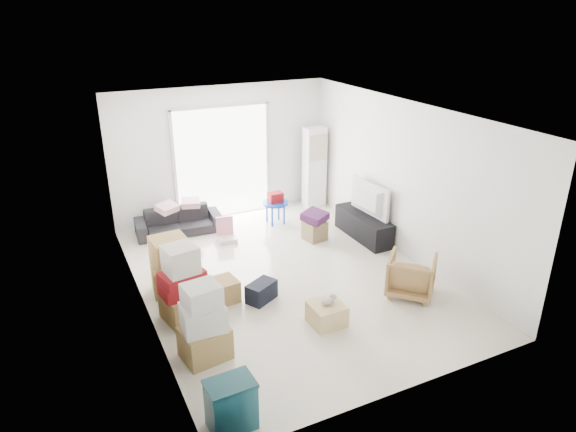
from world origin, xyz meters
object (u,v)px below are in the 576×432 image
(ottoman, at_px, (315,230))
(kids_table, at_px, (275,201))
(television, at_px, (364,211))
(wood_crate, at_px, (327,314))
(armchair, at_px, (411,273))
(storage_bins, at_px, (231,405))
(ac_tower, at_px, (314,167))
(tv_console, at_px, (364,226))
(sofa, at_px, (178,217))

(ottoman, distance_m, kids_table, 1.13)
(television, distance_m, wood_crate, 3.02)
(armchair, bearing_deg, storage_bins, 67.54)
(ac_tower, height_order, tv_console, ac_tower)
(ac_tower, distance_m, television, 1.93)
(wood_crate, bearing_deg, armchair, 4.96)
(wood_crate, bearing_deg, tv_console, 46.80)
(ottoman, bearing_deg, sofa, 147.49)
(storage_bins, relative_size, wood_crate, 1.27)
(armchair, distance_m, ottoman, 2.41)
(television, bearing_deg, sofa, 57.42)
(storage_bins, xyz_separation_m, ottoman, (3.02, 3.73, -0.11))
(ac_tower, relative_size, sofa, 1.07)
(ac_tower, relative_size, television, 1.63)
(tv_console, bearing_deg, armchair, -103.68)
(sofa, height_order, kids_table, kids_table)
(kids_table, bearing_deg, tv_console, -48.15)
(tv_console, bearing_deg, ac_tower, 91.51)
(armchair, xyz_separation_m, kids_table, (-0.72, 3.42, 0.12))
(ottoman, bearing_deg, storage_bins, -128.97)
(tv_console, xyz_separation_m, television, (0.00, 0.00, 0.31))
(storage_bins, height_order, kids_table, kids_table)
(kids_table, height_order, wood_crate, kids_table)
(armchair, relative_size, ottoman, 1.90)
(ac_tower, xyz_separation_m, wood_crate, (-2.00, -4.09, -0.72))
(sofa, xyz_separation_m, armchair, (2.62, -3.80, 0.03))
(storage_bins, distance_m, ottoman, 4.80)
(ottoman, bearing_deg, tv_console, -20.33)
(ottoman, bearing_deg, wood_crate, -115.01)
(kids_table, bearing_deg, armchair, -78.05)
(television, bearing_deg, tv_console, -0.00)
(sofa, distance_m, armchair, 4.61)
(ac_tower, height_order, ottoman, ac_tower)
(television, xyz_separation_m, storage_bins, (-3.90, -3.41, -0.25))
(tv_console, height_order, wood_crate, tv_console)
(television, distance_m, armchair, 2.12)
(sofa, xyz_separation_m, wood_crate, (1.06, -3.94, -0.17))
(tv_console, relative_size, storage_bins, 2.43)
(armchair, xyz_separation_m, wood_crate, (-1.55, -0.14, -0.20))
(kids_table, bearing_deg, ac_tower, 24.53)
(television, bearing_deg, storage_bins, 127.88)
(ac_tower, relative_size, kids_table, 2.66)
(ottoman, distance_m, wood_crate, 2.77)
(television, bearing_deg, ottoman, 66.42)
(tv_console, height_order, sofa, sofa)
(ottoman, bearing_deg, ac_tower, 62.15)
(ac_tower, xyz_separation_m, tv_console, (0.05, -1.90, -0.64))
(tv_console, xyz_separation_m, storage_bins, (-3.90, -3.41, 0.06))
(tv_console, relative_size, wood_crate, 3.09)
(ac_tower, xyz_separation_m, storage_bins, (-3.85, -5.31, -0.58))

